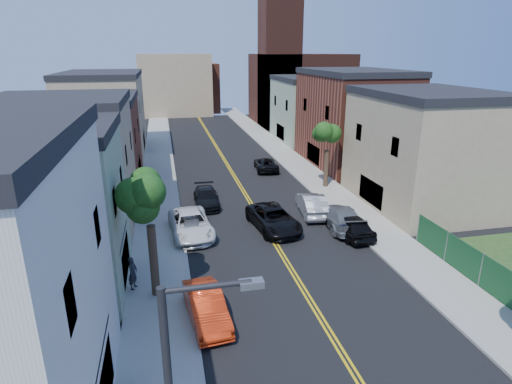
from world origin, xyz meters
TOP-DOWN VIEW (x-y plane):
  - sidewalk_left at (-7.90, 40.00)m, footprint 3.20×100.00m
  - sidewalk_right at (7.90, 40.00)m, footprint 3.20×100.00m
  - curb_left at (-6.15, 40.00)m, footprint 0.30×100.00m
  - curb_right at (6.15, 40.00)m, footprint 0.30×100.00m
  - bldg_left_palegrn at (-14.00, 16.00)m, footprint 9.00×8.00m
  - bldg_left_tan_near at (-14.00, 25.00)m, footprint 9.00×10.00m
  - bldg_left_brick at (-14.00, 36.00)m, footprint 9.00×12.00m
  - bldg_left_tan_far at (-14.00, 50.00)m, footprint 9.00×16.00m
  - bldg_right_tan at (14.00, 24.00)m, footprint 9.00×12.00m
  - bldg_right_brick at (14.00, 38.00)m, footprint 9.00×14.00m
  - bldg_right_palegrn at (14.00, 52.00)m, footprint 9.00×12.00m
  - church at (16.33, 67.07)m, footprint 16.20×14.20m
  - backdrop_left at (-4.00, 82.00)m, footprint 14.00×8.00m
  - backdrop_center at (0.00, 86.00)m, footprint 10.00×8.00m
  - fence_right at (9.50, 9.50)m, footprint 0.04×15.00m
  - tree_left_mid at (-7.88, 14.01)m, footprint 5.20×5.20m
  - tree_right_far at (7.92, 30.01)m, footprint 4.40×4.40m
  - red_sedan at (-5.50, 11.30)m, footprint 2.12×4.79m
  - white_pickup at (-5.50, 21.66)m, footprint 3.19×6.13m
  - grey_car_left at (-5.50, 20.82)m, footprint 1.87×3.99m
  - black_car_left at (-3.80, 27.46)m, footprint 2.14×4.99m
  - grey_car_right at (5.50, 20.65)m, footprint 2.98×5.94m
  - black_car_right at (5.50, 19.15)m, footprint 2.29×4.93m
  - silver_car_right at (4.27, 23.62)m, footprint 2.42×5.33m
  - dark_car_right_far at (3.80, 37.24)m, footprint 2.78×5.17m
  - black_suv_lane at (0.50, 21.41)m, footprint 3.45×6.18m
  - pedestrian_left at (-9.09, 14.85)m, footprint 0.67×0.80m

SIDE VIEW (x-z plane):
  - sidewalk_left at x=-7.90m, z-range 0.00..0.15m
  - sidewalk_right at x=7.90m, z-range 0.00..0.15m
  - curb_left at x=-6.15m, z-range 0.00..0.15m
  - curb_right at x=6.15m, z-range 0.00..0.15m
  - grey_car_left at x=-5.50m, z-range 0.00..1.32m
  - dark_car_right_far at x=3.80m, z-range 0.00..1.38m
  - black_car_left at x=-3.80m, z-range 0.00..1.43m
  - red_sedan at x=-5.50m, z-range 0.00..1.53m
  - black_suv_lane at x=0.50m, z-range 0.00..1.63m
  - black_car_right at x=5.50m, z-range 0.00..1.64m
  - white_pickup at x=-5.50m, z-range 0.00..1.65m
  - grey_car_right at x=5.50m, z-range 0.00..1.65m
  - silver_car_right at x=4.27m, z-range 0.00..1.69m
  - pedestrian_left at x=-9.09m, z-range 0.15..2.02m
  - fence_right at x=9.50m, z-range 0.15..2.05m
  - bldg_left_brick at x=-14.00m, z-range 0.00..8.00m
  - bldg_left_palegrn at x=-14.00m, z-range 0.00..8.50m
  - bldg_right_palegrn at x=14.00m, z-range 0.00..8.50m
  - bldg_left_tan_near at x=-14.00m, z-range 0.00..9.00m
  - bldg_right_tan at x=14.00m, z-range 0.00..9.00m
  - bldg_left_tan_far at x=-14.00m, z-range 0.00..9.50m
  - bldg_right_brick at x=14.00m, z-range 0.00..10.00m
  - backdrop_center at x=0.00m, z-range 0.00..10.00m
  - tree_right_far at x=7.92m, z-range 1.74..9.77m
  - backdrop_left at x=-4.00m, z-range 0.00..12.00m
  - tree_left_mid at x=-7.88m, z-range 1.94..11.23m
  - church at x=16.33m, z-range -4.06..18.54m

